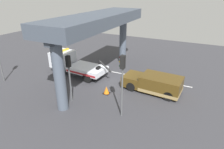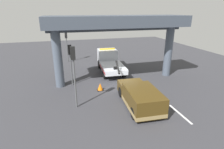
{
  "view_description": "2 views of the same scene",
  "coord_description": "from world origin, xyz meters",
  "px_view_note": "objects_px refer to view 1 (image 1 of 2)",
  "views": [
    {
      "loc": [
        -7.48,
        15.28,
        8.5
      ],
      "look_at": [
        -0.26,
        0.69,
        1.17
      ],
      "focal_mm": 30.35,
      "sensor_mm": 36.0,
      "label": 1
    },
    {
      "loc": [
        -15.26,
        5.34,
        6.98
      ],
      "look_at": [
        0.06,
        0.99,
        1.21
      ],
      "focal_mm": 28.58,
      "sensor_mm": 36.0,
      "label": 2
    }
  ],
  "objects_px": {
    "tow_truck_white": "(73,63)",
    "traffic_light_far": "(69,69)",
    "towed_van_green": "(155,84)",
    "traffic_cone_orange": "(106,90)",
    "traffic_light_near": "(122,74)"
  },
  "relations": [
    {
      "from": "tow_truck_white",
      "to": "traffic_light_near",
      "type": "bearing_deg",
      "value": 148.98
    },
    {
      "from": "towed_van_green",
      "to": "traffic_light_far",
      "type": "distance_m",
      "value": 7.66
    },
    {
      "from": "traffic_cone_orange",
      "to": "traffic_light_far",
      "type": "bearing_deg",
      "value": 49.85
    },
    {
      "from": "towed_van_green",
      "to": "traffic_cone_orange",
      "type": "xyz_separation_m",
      "value": [
        3.7,
        2.28,
        -0.46
      ]
    },
    {
      "from": "tow_truck_white",
      "to": "traffic_cone_orange",
      "type": "xyz_separation_m",
      "value": [
        -5.34,
        2.33,
        -0.88
      ]
    },
    {
      "from": "towed_van_green",
      "to": "traffic_cone_orange",
      "type": "bearing_deg",
      "value": 31.62
    },
    {
      "from": "tow_truck_white",
      "to": "traffic_light_far",
      "type": "relative_size",
      "value": 1.85
    },
    {
      "from": "traffic_light_far",
      "to": "tow_truck_white",
      "type": "bearing_deg",
      "value": -54.74
    },
    {
      "from": "traffic_light_far",
      "to": "towed_van_green",
      "type": "bearing_deg",
      "value": -140.77
    },
    {
      "from": "towed_van_green",
      "to": "traffic_light_far",
      "type": "relative_size",
      "value": 1.34
    },
    {
      "from": "tow_truck_white",
      "to": "traffic_light_far",
      "type": "xyz_separation_m",
      "value": [
        -3.33,
        4.71,
        1.7
      ]
    },
    {
      "from": "towed_van_green",
      "to": "traffic_light_far",
      "type": "xyz_separation_m",
      "value": [
        5.71,
        4.66,
        2.12
      ]
    },
    {
      "from": "tow_truck_white",
      "to": "towed_van_green",
      "type": "bearing_deg",
      "value": 179.67
    },
    {
      "from": "tow_truck_white",
      "to": "towed_van_green",
      "type": "relative_size",
      "value": 1.37
    },
    {
      "from": "tow_truck_white",
      "to": "towed_van_green",
      "type": "xyz_separation_m",
      "value": [
        -9.04,
        0.05,
        -0.42
      ]
    }
  ]
}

